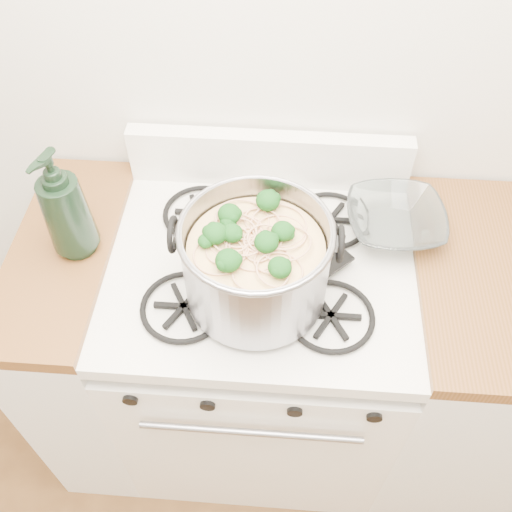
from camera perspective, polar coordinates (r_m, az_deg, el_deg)
The scene contains 6 objects.
gas_range at distance 1.80m, azimuth 0.41°, elevation -10.08°, with size 0.76×0.66×0.92m.
counter_left at distance 1.87m, azimuth -15.41°, elevation -8.26°, with size 0.25×0.65×0.92m.
stock_pot at distance 1.25m, azimuth 0.00°, elevation -0.75°, with size 0.36×0.33×0.23m.
spatula at distance 1.40m, azimuth 7.01°, elevation -0.08°, with size 0.29×0.31×0.02m, color black, non-canonical shape.
glass_bowl at distance 1.49m, azimuth 13.62°, elevation 3.04°, with size 0.10×0.10×0.02m, color white.
bottle at distance 1.39m, azimuth -18.69°, elevation 4.92°, with size 0.12×0.12×0.30m, color black.
Camera 1 is at (0.05, 0.39, 2.01)m, focal length 40.00 mm.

